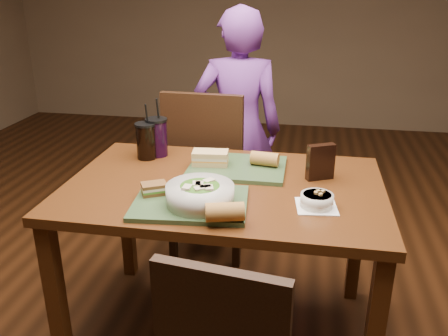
{
  "coord_description": "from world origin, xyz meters",
  "views": [
    {
      "loc": [
        0.32,
        -1.76,
        1.53
      ],
      "look_at": [
        0.0,
        0.0,
        0.82
      ],
      "focal_mm": 38.0,
      "sensor_mm": 36.0,
      "label": 1
    }
  ],
  "objects_px": {
    "chair_far": "(207,168)",
    "salad_bowl": "(200,193)",
    "cup_cola": "(146,141)",
    "dining_table": "(224,203)",
    "cup_berry": "(157,137)",
    "tray_near": "(191,203)",
    "tray_far": "(237,167)",
    "chip_bag": "(320,162)",
    "soup_bowl": "(317,200)",
    "sandwich_near": "(154,189)",
    "baguette_far": "(265,159)",
    "diner": "(238,130)",
    "baguette_near": "(225,212)",
    "sandwich_far": "(210,158)"
  },
  "relations": [
    {
      "from": "chair_far",
      "to": "salad_bowl",
      "type": "xyz_separation_m",
      "value": [
        0.17,
        -0.88,
        0.25
      ]
    },
    {
      "from": "cup_cola",
      "to": "dining_table",
      "type": "bearing_deg",
      "value": -29.75
    },
    {
      "from": "dining_table",
      "to": "cup_berry",
      "type": "bearing_deg",
      "value": 142.91
    },
    {
      "from": "tray_near",
      "to": "tray_far",
      "type": "distance_m",
      "value": 0.4
    },
    {
      "from": "chip_bag",
      "to": "dining_table",
      "type": "bearing_deg",
      "value": 170.97
    },
    {
      "from": "cup_berry",
      "to": "tray_near",
      "type": "bearing_deg",
      "value": -60.22
    },
    {
      "from": "chair_far",
      "to": "soup_bowl",
      "type": "distance_m",
      "value": 1.01
    },
    {
      "from": "sandwich_near",
      "to": "baguette_far",
      "type": "xyz_separation_m",
      "value": [
        0.39,
        0.38,
        0.01
      ]
    },
    {
      "from": "baguette_far",
      "to": "cup_berry",
      "type": "relative_size",
      "value": 0.43
    },
    {
      "from": "diner",
      "to": "cup_cola",
      "type": "distance_m",
      "value": 0.75
    },
    {
      "from": "tray_far",
      "to": "salad_bowl",
      "type": "xyz_separation_m",
      "value": [
        -0.08,
        -0.41,
        0.05
      ]
    },
    {
      "from": "salad_bowl",
      "to": "chip_bag",
      "type": "xyz_separation_m",
      "value": [
        0.43,
        0.36,
        0.02
      ]
    },
    {
      "from": "chip_bag",
      "to": "salad_bowl",
      "type": "bearing_deg",
      "value": -166.94
    },
    {
      "from": "chair_far",
      "to": "tray_near",
      "type": "xyz_separation_m",
      "value": [
        0.13,
        -0.86,
        0.2
      ]
    },
    {
      "from": "soup_bowl",
      "to": "tray_far",
      "type": "bearing_deg",
      "value": 137.28
    },
    {
      "from": "tray_near",
      "to": "soup_bowl",
      "type": "bearing_deg",
      "value": 8.39
    },
    {
      "from": "dining_table",
      "to": "cup_berry",
      "type": "relative_size",
      "value": 4.63
    },
    {
      "from": "baguette_near",
      "to": "tray_far",
      "type": "bearing_deg",
      "value": 94.1
    },
    {
      "from": "tray_far",
      "to": "cup_berry",
      "type": "height_order",
      "value": "cup_berry"
    },
    {
      "from": "chip_bag",
      "to": "sandwich_far",
      "type": "bearing_deg",
      "value": 148.62
    },
    {
      "from": "dining_table",
      "to": "soup_bowl",
      "type": "relative_size",
      "value": 7.93
    },
    {
      "from": "tray_far",
      "to": "sandwich_near",
      "type": "relative_size",
      "value": 3.73
    },
    {
      "from": "baguette_near",
      "to": "dining_table",
      "type": "bearing_deg",
      "value": 100.74
    },
    {
      "from": "sandwich_far",
      "to": "baguette_far",
      "type": "xyz_separation_m",
      "value": [
        0.24,
        0.03,
        -0.0
      ]
    },
    {
      "from": "diner",
      "to": "baguette_near",
      "type": "xyz_separation_m",
      "value": [
        0.14,
        -1.24,
        0.09
      ]
    },
    {
      "from": "tray_near",
      "to": "baguette_far",
      "type": "distance_m",
      "value": 0.48
    },
    {
      "from": "salad_bowl",
      "to": "cup_berry",
      "type": "bearing_deg",
      "value": 122.33
    },
    {
      "from": "chair_far",
      "to": "salad_bowl",
      "type": "height_order",
      "value": "chair_far"
    },
    {
      "from": "chair_far",
      "to": "sandwich_near",
      "type": "bearing_deg",
      "value": -91.77
    },
    {
      "from": "cup_cola",
      "to": "chair_far",
      "type": "bearing_deg",
      "value": 63.87
    },
    {
      "from": "sandwich_far",
      "to": "cup_cola",
      "type": "xyz_separation_m",
      "value": [
        -0.32,
        0.07,
        0.04
      ]
    },
    {
      "from": "tray_near",
      "to": "cup_berry",
      "type": "bearing_deg",
      "value": 119.78
    },
    {
      "from": "sandwich_near",
      "to": "baguette_far",
      "type": "height_order",
      "value": "baguette_far"
    },
    {
      "from": "soup_bowl",
      "to": "cup_cola",
      "type": "height_order",
      "value": "cup_cola"
    },
    {
      "from": "dining_table",
      "to": "salad_bowl",
      "type": "relative_size",
      "value": 5.21
    },
    {
      "from": "tray_near",
      "to": "soup_bowl",
      "type": "relative_size",
      "value": 2.56
    },
    {
      "from": "sandwich_far",
      "to": "baguette_near",
      "type": "distance_m",
      "value": 0.54
    },
    {
      "from": "tray_far",
      "to": "sandwich_far",
      "type": "height_order",
      "value": "sandwich_far"
    },
    {
      "from": "salad_bowl",
      "to": "chip_bag",
      "type": "distance_m",
      "value": 0.56
    },
    {
      "from": "tray_near",
      "to": "cup_cola",
      "type": "height_order",
      "value": "cup_cola"
    },
    {
      "from": "diner",
      "to": "chair_far",
      "type": "bearing_deg",
      "value": 54.42
    },
    {
      "from": "cup_cola",
      "to": "cup_berry",
      "type": "distance_m",
      "value": 0.06
    },
    {
      "from": "diner",
      "to": "sandwich_far",
      "type": "bearing_deg",
      "value": 81.92
    },
    {
      "from": "chip_bag",
      "to": "cup_berry",
      "type": "bearing_deg",
      "value": 141.48
    },
    {
      "from": "dining_table",
      "to": "tray_far",
      "type": "distance_m",
      "value": 0.2
    },
    {
      "from": "salad_bowl",
      "to": "cup_berry",
      "type": "xyz_separation_m",
      "value": [
        -0.33,
        0.52,
        0.03
      ]
    },
    {
      "from": "tray_far",
      "to": "chip_bag",
      "type": "bearing_deg",
      "value": -7.33
    },
    {
      "from": "soup_bowl",
      "to": "chip_bag",
      "type": "bearing_deg",
      "value": 87.53
    },
    {
      "from": "dining_table",
      "to": "chip_bag",
      "type": "bearing_deg",
      "value": 17.61
    },
    {
      "from": "baguette_far",
      "to": "tray_near",
      "type": "bearing_deg",
      "value": -119.73
    }
  ]
}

